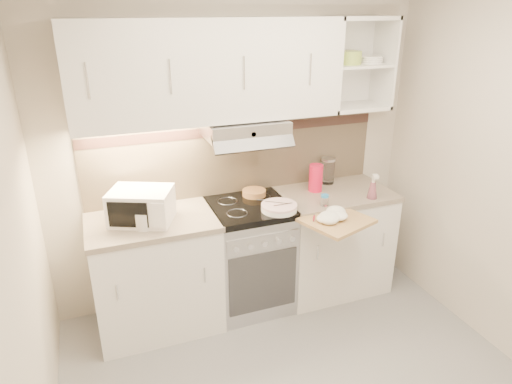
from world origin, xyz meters
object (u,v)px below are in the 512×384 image
at_px(glass_jar, 328,171).
at_px(cutting_board, 337,221).
at_px(microwave, 142,206).
at_px(spray_bottle, 373,188).
at_px(pink_pitcher, 316,178).
at_px(electric_range, 250,255).
at_px(plate_stack, 279,207).
at_px(watering_can, 144,220).

bearing_deg(glass_jar, cutting_board, -112.97).
distance_m(microwave, spray_bottle, 1.78).
bearing_deg(microwave, cutting_board, 6.11).
height_order(pink_pitcher, spray_bottle, pink_pitcher).
relative_size(electric_range, plate_stack, 3.34).
distance_m(microwave, cutting_board, 1.40).
distance_m(watering_can, plate_stack, 0.98).
height_order(electric_range, microwave, microwave).
xyz_separation_m(microwave, spray_bottle, (1.76, -0.21, -0.03)).
relative_size(plate_stack, pink_pitcher, 1.20).
relative_size(glass_jar, cutting_board, 0.50).
height_order(glass_jar, spray_bottle, glass_jar).
height_order(spray_bottle, cutting_board, spray_bottle).
xyz_separation_m(microwave, pink_pitcher, (1.41, 0.08, -0.01)).
xyz_separation_m(watering_can, plate_stack, (0.98, -0.05, -0.04)).
height_order(watering_can, glass_jar, glass_jar).
height_order(microwave, plate_stack, microwave).
distance_m(pink_pitcher, spray_bottle, 0.46).
relative_size(pink_pitcher, cutting_board, 0.51).
bearing_deg(spray_bottle, watering_can, -168.39).
bearing_deg(watering_can, spray_bottle, -6.45).
bearing_deg(plate_stack, electric_range, 133.36).
distance_m(electric_range, watering_can, 0.97).
relative_size(glass_jar, spray_bottle, 1.05).
bearing_deg(pink_pitcher, cutting_board, -119.80).
distance_m(spray_bottle, cutting_board, 0.51).
distance_m(microwave, pink_pitcher, 1.42).
xyz_separation_m(pink_pitcher, spray_bottle, (0.35, -0.30, -0.03)).
distance_m(plate_stack, cutting_board, 0.43).
distance_m(microwave, glass_jar, 1.61).
distance_m(glass_jar, spray_bottle, 0.45).
bearing_deg(electric_range, watering_can, -170.94).
bearing_deg(microwave, plate_stack, 14.11).
bearing_deg(plate_stack, cutting_board, -36.82).
bearing_deg(cutting_board, glass_jar, 47.61).
relative_size(microwave, spray_bottle, 2.37).
bearing_deg(plate_stack, pink_pitcher, 30.48).
relative_size(microwave, plate_stack, 1.89).
xyz_separation_m(spray_bottle, cutting_board, (-0.44, -0.22, -0.11)).
distance_m(microwave, plate_stack, 1.00).
relative_size(watering_can, pink_pitcher, 0.99).
xyz_separation_m(microwave, watering_can, (-0.00, -0.12, -0.05)).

